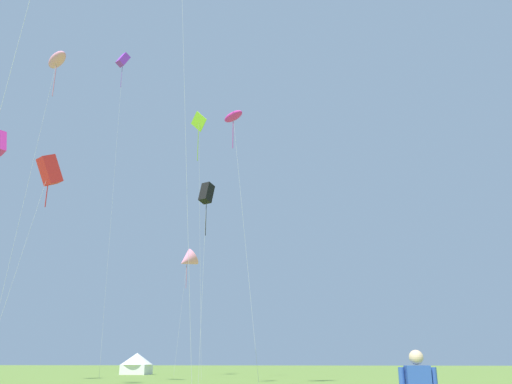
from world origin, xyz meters
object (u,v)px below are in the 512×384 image
kite_pink_parafoil (57,60)px  kite_red_box (50,170)px  kite_pink_delta (187,260)px  kite_black_box (207,194)px  kite_lime_diamond (199,127)px  kite_purple_box (123,61)px  kite_magenta_parafoil (233,117)px  festival_tent_center (137,363)px

kite_pink_parafoil → kite_red_box: bearing=-47.8°
kite_pink_delta → kite_pink_parafoil: (-4.01, -25.73, 11.26)m
kite_black_box → kite_lime_diamond: bearing=108.3°
kite_purple_box → kite_pink_delta: 24.68m
kite_lime_diamond → kite_black_box: size_ratio=1.83×
kite_magenta_parafoil → kite_pink_parafoil: (-13.94, -1.16, 5.30)m
kite_pink_delta → festival_tent_center: (-7.14, 5.01, -11.41)m
kite_pink_parafoil → kite_magenta_parafoil: bearing=4.7°
kite_pink_parafoil → festival_tent_center: bearing=95.8°
kite_pink_delta → kite_black_box: 23.27m
kite_lime_diamond → kite_black_box: (3.97, -11.98, -11.26)m
kite_magenta_parafoil → kite_pink_delta: bearing=112.0°
kite_red_box → kite_black_box: bearing=29.1°
kite_purple_box → kite_lime_diamond: 14.68m
kite_black_box → kite_red_box: kite_red_box is taller
kite_pink_delta → kite_pink_parafoil: bearing=-98.9°
kite_purple_box → kite_black_box: (14.12, -14.43, -21.58)m
kite_purple_box → kite_pink_parafoil: 21.52m
kite_lime_diamond → kite_magenta_parafoil: size_ratio=1.40×
kite_red_box → kite_pink_parafoil: kite_pink_parafoil is taller
kite_purple_box → kite_magenta_parafoil: bearing=-45.7°
kite_black_box → kite_magenta_parafoil: kite_magenta_parafoil is taller
kite_pink_delta → kite_magenta_parafoil: size_ratio=0.74×
kite_black_box → kite_pink_parafoil: kite_pink_parafoil is taller
kite_lime_diamond → kite_red_box: bearing=-108.6°
kite_black_box → kite_magenta_parafoil: size_ratio=0.76×
kite_lime_diamond → kite_pink_parafoil: bearing=-115.5°
kite_purple_box → kite_pink_parafoil: bearing=-81.7°
kite_magenta_parafoil → kite_purple_box: bearing=134.3°
kite_lime_diamond → kite_red_box: kite_lime_diamond is taller
kite_purple_box → kite_magenta_parafoil: (16.59, -16.98, -16.56)m
kite_pink_delta → kite_magenta_parafoil: 27.16m
kite_black_box → kite_pink_delta: bearing=108.7°
kite_pink_delta → kite_red_box: kite_red_box is taller
kite_magenta_parafoil → festival_tent_center: (-17.07, 29.58, -17.38)m
kite_red_box → kite_pink_parafoil: size_ratio=0.62×
kite_purple_box → festival_tent_center: size_ratio=9.48×
kite_lime_diamond → kite_magenta_parafoil: bearing=-66.1°
kite_magenta_parafoil → kite_red_box: 13.49m
kite_pink_delta → kite_black_box: bearing=-71.3°
kite_lime_diamond → kite_magenta_parafoil: (6.45, -14.53, -6.24)m
kite_pink_delta → kite_magenta_parafoil: bearing=-68.0°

